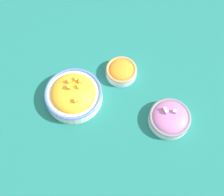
% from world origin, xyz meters
% --- Properties ---
extents(ground_plane, '(3.00, 3.00, 0.00)m').
position_xyz_m(ground_plane, '(0.00, 0.00, 0.00)').
color(ground_plane, '#196056').
extents(bowl_carrots, '(0.12, 0.12, 0.05)m').
position_xyz_m(bowl_carrots, '(0.00, 0.12, 0.02)').
color(bowl_carrots, silver).
rests_on(bowl_carrots, ground_plane).
extents(bowl_red_onion, '(0.14, 0.14, 0.06)m').
position_xyz_m(bowl_red_onion, '(0.21, -0.01, 0.02)').
color(bowl_red_onion, silver).
rests_on(bowl_red_onion, ground_plane).
extents(bowl_squash, '(0.20, 0.20, 0.08)m').
position_xyz_m(bowl_squash, '(-0.13, -0.02, 0.03)').
color(bowl_squash, silver).
rests_on(bowl_squash, ground_plane).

